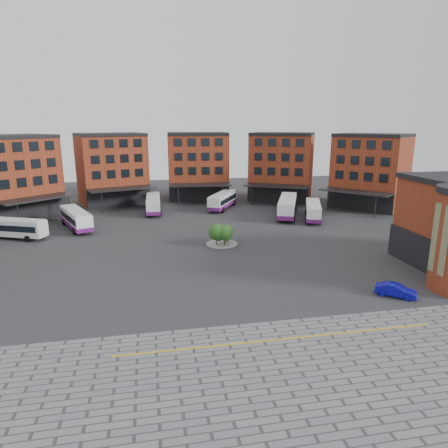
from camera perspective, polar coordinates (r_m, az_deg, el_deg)
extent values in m
plane|color=#28282B|center=(44.84, -0.07, -7.49)|extent=(160.00, 160.00, 0.00)
cube|color=slate|center=(26.97, 14.09, -24.21)|extent=(50.00, 22.00, 0.02)
cube|color=gold|center=(33.08, 8.15, -15.98)|extent=(26.00, 0.15, 0.02)
cube|color=maroon|center=(81.98, -27.62, 5.90)|extent=(16.35, 16.13, 14.00)
cube|color=black|center=(78.42, -25.67, 2.09)|extent=(10.00, 9.07, 4.00)
cube|color=black|center=(81.45, -28.22, 10.97)|extent=(16.55, 16.35, 0.60)
cube|color=black|center=(77.23, -26.17, 7.30)|extent=(8.60, 7.77, 8.00)
cube|color=black|center=(76.01, -25.01, 3.36)|extent=(12.61, 11.97, 0.25)
cylinder|color=black|center=(72.82, -27.31, 1.06)|extent=(0.20, 0.20, 4.00)
cylinder|color=black|center=(77.00, -21.25, 2.33)|extent=(0.20, 0.20, 4.00)
cube|color=maroon|center=(88.24, -15.72, 7.47)|extent=(15.55, 13.69, 14.00)
cube|color=black|center=(84.29, -14.67, 3.80)|extent=(12.45, 4.71, 4.00)
cube|color=black|center=(87.74, -16.04, 12.20)|extent=(15.65, 13.97, 0.60)
cube|color=black|center=(83.15, -14.95, 8.66)|extent=(10.87, 3.87, 8.00)
cube|color=black|center=(81.72, -14.32, 4.93)|extent=(13.72, 8.39, 0.25)
cylinder|color=black|center=(79.27, -17.04, 3.00)|extent=(0.20, 0.20, 4.00)
cylinder|color=black|center=(81.67, -10.82, 3.69)|extent=(0.20, 0.20, 4.00)
cube|color=maroon|center=(91.00, -3.75, 8.15)|extent=(13.67, 10.88, 14.00)
cube|color=black|center=(86.89, -3.53, 4.54)|extent=(13.00, 1.41, 4.00)
cube|color=black|center=(90.52, -3.83, 12.75)|extent=(13.69, 11.18, 0.60)
cube|color=black|center=(85.77, -3.60, 9.26)|extent=(11.42, 0.95, 8.00)
cube|color=black|center=(84.25, -3.46, 5.61)|extent=(13.28, 5.30, 0.25)
cylinder|color=black|center=(82.67, -6.52, 3.97)|extent=(0.20, 0.20, 4.00)
cylinder|color=black|center=(83.18, -0.23, 4.13)|extent=(0.20, 0.20, 4.00)
cube|color=maroon|center=(90.16, 8.23, 7.98)|extent=(16.12, 14.81, 14.00)
cube|color=black|center=(86.09, 7.64, 4.35)|extent=(11.81, 6.35, 4.00)
cube|color=black|center=(89.67, 8.39, 12.62)|extent=(16.26, 15.08, 0.60)
cube|color=black|center=(84.97, 7.78, 9.11)|extent=(10.26, 5.33, 8.00)
cube|color=black|center=(83.48, 7.43, 5.44)|extent=(13.58, 9.82, 0.25)
cylinder|color=black|center=(82.88, 4.08, 4.06)|extent=(0.20, 0.20, 4.00)
cylinder|color=black|center=(81.47, 10.35, 3.68)|extent=(0.20, 0.20, 4.00)
cube|color=maroon|center=(85.74, 20.17, 6.94)|extent=(16.02, 16.39, 14.00)
cube|color=black|center=(81.95, 18.73, 3.22)|extent=(8.74, 10.28, 4.00)
cube|color=black|center=(85.23, 20.60, 11.81)|extent=(16.25, 16.58, 0.60)
cube|color=black|center=(80.79, 19.09, 8.21)|extent=(7.47, 8.86, 8.00)
cube|color=black|center=(79.44, 18.24, 4.40)|extent=(11.73, 12.79, 0.25)
cylinder|color=black|center=(79.87, 14.62, 3.24)|extent=(0.20, 0.20, 4.00)
cylinder|color=black|center=(76.62, 20.79, 2.32)|extent=(0.20, 0.20, 4.00)
cube|color=black|center=(51.62, 26.30, -3.72)|extent=(0.40, 12.00, 4.00)
cube|color=#DD461A|center=(44.49, 28.44, -1.97)|extent=(0.12, 2.20, 7.00)
cylinder|color=gray|center=(56.30, -0.32, -2.85)|extent=(4.40, 4.40, 0.12)
cylinder|color=#332114|center=(55.42, -1.02, -2.43)|extent=(0.14, 0.14, 1.41)
sphere|color=#194B19|center=(55.07, -1.03, -1.17)|extent=(2.34, 2.34, 2.34)
sphere|color=#194B19|center=(55.07, -0.80, -1.62)|extent=(1.64, 1.64, 1.64)
cylinder|color=#332114|center=(56.85, 0.36, -2.09)|extent=(0.14, 0.14, 1.24)
sphere|color=#194B19|center=(56.55, 0.36, -1.00)|extent=(1.86, 1.86, 1.86)
sphere|color=#194B19|center=(56.54, 0.59, -1.40)|extent=(1.30, 1.30, 1.30)
cylinder|color=#332114|center=(55.21, 0.07, -2.51)|extent=(0.14, 0.14, 1.38)
sphere|color=#194B19|center=(54.87, 0.07, -1.27)|extent=(2.07, 2.07, 2.07)
sphere|color=#194B19|center=(54.88, 0.30, -1.72)|extent=(1.45, 1.45, 1.45)
cube|color=silver|center=(66.43, -28.04, -0.45)|extent=(10.51, 6.15, 2.32)
cube|color=black|center=(66.39, -28.05, -0.31)|extent=(9.76, 5.89, 0.90)
cube|color=silver|center=(66.17, -28.16, 0.56)|extent=(10.09, 5.91, 0.11)
cylinder|color=black|center=(63.77, -26.27, -1.92)|extent=(0.98, 0.62, 0.95)
cylinder|color=black|center=(65.56, -25.02, -1.37)|extent=(0.98, 0.62, 0.95)
cube|color=white|center=(68.45, -20.40, 0.83)|extent=(6.59, 11.13, 2.46)
cube|color=black|center=(68.41, -20.41, 0.97)|extent=(6.30, 10.34, 0.95)
cube|color=silver|center=(68.18, -20.49, 1.87)|extent=(6.33, 10.69, 0.12)
cube|color=black|center=(73.58, -21.41, 1.80)|extent=(2.01, 0.94, 1.10)
cube|color=#611768|center=(68.64, -20.34, 0.11)|extent=(6.64, 11.18, 0.70)
cylinder|color=black|center=(71.85, -21.95, 0.24)|extent=(0.67, 1.04, 1.00)
cylinder|color=black|center=(72.36, -20.01, 0.51)|extent=(0.67, 1.04, 1.00)
cylinder|color=black|center=(65.13, -20.64, -1.01)|extent=(0.67, 1.04, 1.00)
cylinder|color=black|center=(65.69, -18.52, -0.70)|extent=(0.67, 1.04, 1.00)
cube|color=silver|center=(77.36, -10.08, 2.97)|extent=(2.68, 11.02, 2.45)
cube|color=black|center=(77.32, -10.09, 3.09)|extent=(2.72, 10.14, 0.95)
cube|color=silver|center=(77.12, -10.12, 3.89)|extent=(2.57, 10.58, 0.12)
cube|color=black|center=(82.61, -10.08, 3.84)|extent=(2.12, 0.16, 1.10)
cube|color=#611768|center=(77.53, -10.05, 2.33)|extent=(2.72, 11.06, 0.70)
cylinder|color=black|center=(81.07, -10.92, 2.52)|extent=(0.32, 1.00, 1.00)
cylinder|color=black|center=(81.05, -9.16, 2.60)|extent=(0.32, 1.00, 1.00)
cylinder|color=black|center=(74.20, -11.00, 1.44)|extent=(0.32, 1.00, 1.00)
cylinder|color=black|center=(74.18, -9.08, 1.52)|extent=(0.32, 1.00, 1.00)
cube|color=white|center=(79.40, -0.18, 3.49)|extent=(7.59, 10.92, 2.47)
cube|color=black|center=(79.37, -0.18, 3.61)|extent=(7.21, 10.17, 0.96)
cube|color=silver|center=(79.18, -0.18, 4.40)|extent=(7.28, 10.48, 0.12)
cube|color=black|center=(84.46, 1.00, 4.29)|extent=(1.93, 1.15, 1.11)
cube|color=#611768|center=(79.57, -0.18, 2.86)|extent=(7.64, 10.97, 0.71)
cylinder|color=black|center=(83.35, -0.22, 3.10)|extent=(0.75, 1.03, 1.01)
cylinder|color=black|center=(82.59, 1.44, 3.00)|extent=(0.75, 1.03, 1.01)
cylinder|color=black|center=(76.79, -1.91, 2.13)|extent=(0.75, 1.03, 1.01)
cylinder|color=black|center=(75.97, -0.13, 2.01)|extent=(0.75, 1.03, 1.01)
cube|color=white|center=(73.60, 9.04, 2.62)|extent=(7.32, 12.54, 2.76)
cube|color=black|center=(73.56, 9.04, 2.77)|extent=(7.00, 11.65, 1.07)
cube|color=silver|center=(73.32, 9.08, 3.72)|extent=(7.03, 12.04, 0.14)
cube|color=black|center=(79.53, 9.26, 3.66)|extent=(2.26, 1.02, 1.24)
cube|color=#611768|center=(73.80, 9.01, 1.87)|extent=(7.37, 12.60, 0.79)
cylinder|color=black|center=(77.84, 8.11, 2.21)|extent=(0.74, 1.17, 1.13)
cylinder|color=black|center=(77.73, 10.18, 2.11)|extent=(0.74, 1.17, 1.13)
cylinder|color=black|center=(70.11, 7.68, 0.89)|extent=(0.74, 1.17, 1.13)
cylinder|color=black|center=(69.98, 9.98, 0.77)|extent=(0.74, 1.17, 1.13)
cube|color=white|center=(72.19, 12.61, 1.98)|extent=(6.03, 10.66, 2.34)
cube|color=black|center=(72.16, 12.61, 2.11)|extent=(5.78, 9.90, 0.91)
cube|color=silver|center=(71.95, 12.66, 2.92)|extent=(5.79, 10.23, 0.11)
cube|color=black|center=(77.20, 12.50, 2.93)|extent=(1.94, 0.85, 1.05)
cube|color=#611768|center=(72.37, 12.57, 1.33)|extent=(6.08, 10.71, 0.67)
cylinder|color=black|center=(75.70, 11.58, 1.65)|extent=(0.61, 0.99, 0.96)
cylinder|color=black|center=(75.79, 13.38, 1.56)|extent=(0.61, 0.99, 0.96)
cylinder|color=black|center=(69.14, 11.65, 0.46)|extent=(0.61, 0.99, 0.96)
cylinder|color=black|center=(69.24, 13.62, 0.37)|extent=(0.61, 0.99, 0.96)
imported|color=#0D0B9A|center=(43.19, 23.35, -8.69)|extent=(3.83, 3.46, 1.27)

